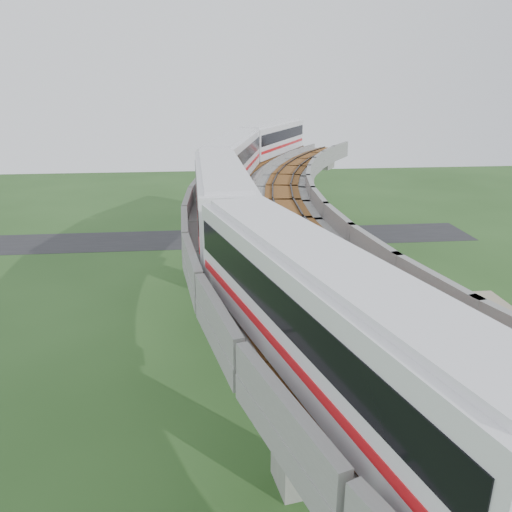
% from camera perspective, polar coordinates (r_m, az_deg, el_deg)
% --- Properties ---
extents(ground, '(160.00, 160.00, 0.00)m').
position_cam_1_polar(ground, '(34.67, 0.08, -12.70)').
color(ground, '#25461C').
rests_on(ground, ground).
extents(dirt_lot, '(18.00, 26.00, 0.04)m').
position_cam_1_polar(dirt_lot, '(36.98, 23.09, -12.18)').
color(dirt_lot, gray).
rests_on(dirt_lot, ground).
extents(asphalt_road, '(60.00, 8.00, 0.03)m').
position_cam_1_polar(asphalt_road, '(62.10, -2.71, 2.08)').
color(asphalt_road, '#232326').
rests_on(asphalt_road, ground).
extents(viaduct, '(19.58, 73.98, 11.40)m').
position_cam_1_polar(viaduct, '(31.45, 7.07, 1.91)').
color(viaduct, '#99968E').
rests_on(viaduct, ground).
extents(metro_train, '(13.12, 61.08, 3.64)m').
position_cam_1_polar(metro_train, '(35.18, 0.17, 9.37)').
color(metro_train, silver).
rests_on(metro_train, ground).
extents(fence, '(3.87, 38.73, 1.50)m').
position_cam_1_polar(fence, '(36.44, 15.79, -10.42)').
color(fence, '#2D382D').
rests_on(fence, ground).
extents(tree_0, '(1.84, 1.84, 2.81)m').
position_cam_1_polar(tree_0, '(55.98, 9.24, 2.05)').
color(tree_0, '#382314').
rests_on(tree_0, ground).
extents(tree_1, '(2.99, 2.99, 3.68)m').
position_cam_1_polar(tree_1, '(48.24, 7.86, -0.22)').
color(tree_1, '#382314').
rests_on(tree_1, ground).
extents(tree_2, '(2.95, 2.95, 3.50)m').
position_cam_1_polar(tree_2, '(36.96, 10.63, -6.93)').
color(tree_2, '#382314').
rests_on(tree_2, ground).
extents(tree_3, '(2.19, 2.19, 3.11)m').
position_cam_1_polar(tree_3, '(29.56, 14.11, -14.61)').
color(tree_3, '#382314').
rests_on(tree_3, ground).
extents(tree_4, '(3.18, 3.18, 3.23)m').
position_cam_1_polar(tree_4, '(25.57, 26.09, -23.22)').
color(tree_4, '#382314').
rests_on(tree_4, ground).
extents(car_red, '(3.72, 2.67, 1.17)m').
position_cam_1_polar(car_red, '(36.18, 24.24, -11.97)').
color(car_red, maroon).
rests_on(car_red, dirt_lot).
extents(car_dark, '(3.84, 2.50, 1.04)m').
position_cam_1_polar(car_dark, '(44.04, 12.46, -5.05)').
color(car_dark, black).
rests_on(car_dark, dirt_lot).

